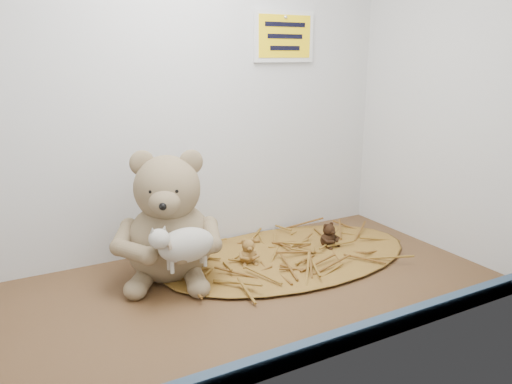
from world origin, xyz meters
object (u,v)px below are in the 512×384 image
mini_teddy_brown (328,234)px  main_teddy (169,216)px  toy_lamb (186,245)px  mini_teddy_tan (248,250)px

mini_teddy_brown → main_teddy: bearing=162.6°
main_teddy → toy_lamb: 11.29cm
main_teddy → mini_teddy_brown: 43.61cm
main_teddy → mini_teddy_tan: bearing=13.4°
toy_lamb → mini_teddy_brown: toy_lamb is taller
toy_lamb → mini_teddy_tan: (18.39, 7.17, -7.16)cm
toy_lamb → mini_teddy_tan: bearing=21.3°
main_teddy → mini_teddy_brown: bearing=18.9°
main_teddy → mini_teddy_tan: size_ratio=4.76×
mini_teddy_tan → mini_teddy_brown: 23.75cm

